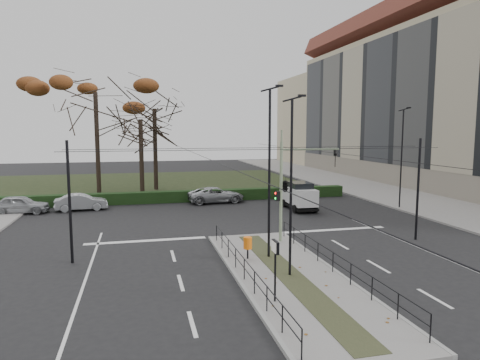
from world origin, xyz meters
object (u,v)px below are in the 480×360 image
(litter_bin, at_px, (248,243))
(info_panel, at_px, (275,254))
(streetlamp_median_far, at_px, (270,171))
(parked_car_first, at_px, (20,204))
(bare_tree_center, at_px, (154,115))
(streetlamp_sidewalk, at_px, (402,157))
(parked_car_second, at_px, (81,202))
(traffic_light, at_px, (287,184))
(rust_tree, at_px, (95,92))
(streetlamp_median_near, at_px, (291,185))
(white_van, at_px, (300,195))
(parked_car_fourth, at_px, (216,195))
(bare_tree_near, at_px, (141,125))

(litter_bin, relative_size, info_panel, 0.47)
(streetlamp_median_far, height_order, parked_car_first, streetlamp_median_far)
(bare_tree_center, bearing_deg, litter_bin, -82.76)
(streetlamp_sidewalk, height_order, parked_car_second, streetlamp_sidewalk)
(parked_car_second, distance_m, bare_tree_center, 14.14)
(traffic_light, bearing_deg, parked_car_first, 142.91)
(bare_tree_center, bearing_deg, streetlamp_sidewalk, -39.45)
(traffic_light, relative_size, rust_tree, 0.43)
(traffic_light, distance_m, parked_car_first, 21.68)
(parked_car_first, bearing_deg, traffic_light, -123.85)
(parked_car_first, bearing_deg, streetlamp_median_far, -132.62)
(traffic_light, height_order, streetlamp_median_near, streetlamp_median_near)
(parked_car_first, distance_m, rust_tree, 14.47)
(litter_bin, xyz_separation_m, white_van, (7.54, 12.36, 0.26))
(streetlamp_median_near, xyz_separation_m, parked_car_first, (-15.37, 18.55, -3.40))
(parked_car_fourth, relative_size, bare_tree_center, 0.44)
(traffic_light, xyz_separation_m, parked_car_first, (-17.15, 12.97, -2.72))
(traffic_light, xyz_separation_m, bare_tree_near, (-7.83, 20.89, 3.50))
(streetlamp_median_near, distance_m, streetlamp_median_far, 2.84)
(streetlamp_median_near, bearing_deg, parked_car_first, 129.64)
(streetlamp_median_near, distance_m, white_van, 16.65)
(traffic_light, distance_m, streetlamp_median_far, 3.50)
(bare_tree_center, bearing_deg, streetlamp_median_near, -81.09)
(streetlamp_median_near, distance_m, bare_tree_near, 27.30)
(streetlamp_sidewalk, distance_m, parked_car_first, 30.47)
(streetlamp_median_far, height_order, streetlamp_sidewalk, streetlamp_median_far)
(litter_bin, relative_size, streetlamp_median_near, 0.14)
(parked_car_first, height_order, bare_tree_near, bare_tree_near)
(white_van, bearing_deg, streetlamp_median_near, -112.70)
(streetlamp_median_far, bearing_deg, litter_bin, -177.16)
(rust_tree, bearing_deg, bare_tree_near, -22.77)
(info_panel, height_order, streetlamp_median_near, streetlamp_median_near)
(white_van, xyz_separation_m, rust_tree, (-16.67, 13.16, 9.01))
(parked_car_fourth, xyz_separation_m, bare_tree_near, (-6.38, 6.44, 6.24))
(litter_bin, xyz_separation_m, bare_tree_center, (-3.35, 26.42, 7.13))
(streetlamp_sidewalk, xyz_separation_m, bare_tree_near, (-20.52, 12.97, 2.66))
(parked_car_first, xyz_separation_m, bare_tree_near, (9.32, 7.92, 6.22))
(streetlamp_median_far, relative_size, bare_tree_center, 0.75)
(parked_car_second, distance_m, bare_tree_near, 10.96)
(streetlamp_median_near, bearing_deg, litter_bin, 113.84)
(streetlamp_sidewalk, xyz_separation_m, parked_car_second, (-25.40, 5.41, -3.61))
(parked_car_second, bearing_deg, bare_tree_center, -37.38)
(info_panel, relative_size, parked_car_first, 0.55)
(bare_tree_near, bearing_deg, bare_tree_center, 61.31)
(litter_bin, height_order, white_van, white_van)
(traffic_light, bearing_deg, streetlamp_median_far, -124.15)
(streetlamp_median_far, relative_size, parked_car_first, 2.02)
(rust_tree, bearing_deg, streetlamp_sidewalk, -30.76)
(streetlamp_median_near, bearing_deg, parked_car_second, 120.01)
(rust_tree, height_order, bare_tree_center, rust_tree)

